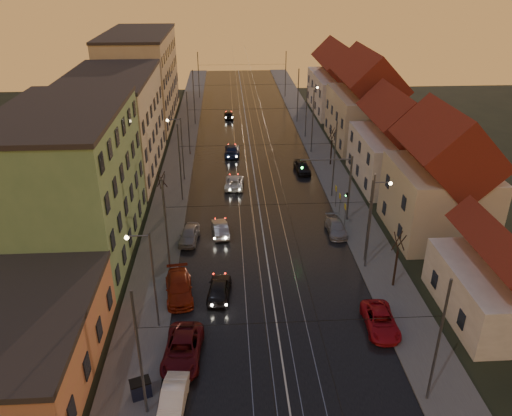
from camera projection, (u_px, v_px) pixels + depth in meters
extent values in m
plane|color=black|center=(279.00, 340.00, 35.90)|extent=(160.00, 160.00, 0.00)
cube|color=black|center=(251.00, 151.00, 71.70)|extent=(16.00, 120.00, 0.04)
cube|color=#4C4C4C|center=(181.00, 152.00, 71.13)|extent=(4.00, 120.00, 0.15)
cube|color=#4C4C4C|center=(319.00, 150.00, 72.22)|extent=(4.00, 120.00, 0.15)
cube|color=gray|center=(235.00, 151.00, 71.57)|extent=(0.06, 120.00, 0.03)
cube|color=gray|center=(245.00, 151.00, 71.65)|extent=(0.06, 120.00, 0.03)
cube|color=gray|center=(256.00, 151.00, 71.73)|extent=(0.06, 120.00, 0.03)
cube|color=gray|center=(266.00, 151.00, 71.81)|extent=(0.06, 120.00, 0.03)
cube|color=tan|center=(13.00, 345.00, 32.16)|extent=(10.00, 14.00, 4.50)
cube|color=#618F5B|center=(70.00, 185.00, 44.61)|extent=(10.00, 18.00, 13.00)
cube|color=#BDB892|center=(114.00, 125.00, 62.73)|extent=(10.00, 20.00, 12.00)
cube|color=tan|center=(141.00, 78.00, 83.78)|extent=(10.00, 24.00, 14.00)
cube|color=beige|center=(500.00, 292.00, 37.73)|extent=(8.00, 10.00, 4.00)
pyramid|color=maroon|center=(509.00, 260.00, 36.45)|extent=(8.16, 10.20, 1.80)
cube|color=#BFB393|center=(437.00, 201.00, 48.71)|extent=(8.50, 10.00, 7.00)
pyramid|color=maroon|center=(446.00, 148.00, 46.32)|extent=(8.67, 10.20, 3.80)
cube|color=beige|center=(395.00, 159.00, 60.57)|extent=(9.00, 12.00, 6.00)
pyramid|color=maroon|center=(400.00, 122.00, 58.53)|extent=(9.18, 12.24, 3.20)
cube|color=#BFB393|center=(364.00, 118.00, 73.67)|extent=(9.00, 14.00, 7.50)
pyramid|color=maroon|center=(368.00, 79.00, 71.13)|extent=(9.18, 14.28, 4.00)
cube|color=beige|center=(339.00, 93.00, 90.00)|extent=(9.00, 16.00, 6.50)
pyramid|color=maroon|center=(341.00, 65.00, 87.79)|extent=(9.18, 16.32, 3.50)
cylinder|color=#595B60|center=(140.00, 356.00, 28.07)|extent=(0.16, 0.16, 9.00)
cylinder|color=#595B60|center=(438.00, 343.00, 29.00)|extent=(0.16, 0.16, 9.00)
cylinder|color=#595B60|center=(166.00, 229.00, 41.50)|extent=(0.16, 0.16, 9.00)
cylinder|color=#595B60|center=(370.00, 223.00, 42.44)|extent=(0.16, 0.16, 9.00)
cylinder|color=#595B60|center=(180.00, 164.00, 54.93)|extent=(0.16, 0.16, 9.00)
cylinder|color=#595B60|center=(334.00, 160.00, 55.87)|extent=(0.16, 0.16, 9.00)
cylinder|color=#595B60|center=(188.00, 124.00, 68.36)|extent=(0.16, 0.16, 9.00)
cylinder|color=#595B60|center=(313.00, 122.00, 69.30)|extent=(0.16, 0.16, 9.00)
cylinder|color=#595B60|center=(194.00, 98.00, 81.79)|extent=(0.16, 0.16, 9.00)
cylinder|color=#595B60|center=(298.00, 96.00, 82.73)|extent=(0.16, 0.16, 9.00)
cylinder|color=#595B60|center=(199.00, 76.00, 97.91)|extent=(0.16, 0.16, 9.00)
cylinder|color=#595B60|center=(286.00, 74.00, 98.84)|extent=(0.16, 0.16, 9.00)
cylinder|color=#595B60|center=(154.00, 282.00, 35.44)|extent=(0.14, 0.14, 8.00)
cylinder|color=#595B60|center=(137.00, 236.00, 33.72)|extent=(1.60, 0.10, 0.10)
sphere|color=#FFD88C|center=(127.00, 237.00, 33.72)|extent=(0.32, 0.32, 0.32)
cylinder|color=#595B60|center=(368.00, 223.00, 43.56)|extent=(0.14, 0.14, 8.00)
cylinder|color=#595B60|center=(382.00, 182.00, 41.93)|extent=(1.60, 0.10, 0.10)
sphere|color=#FFD88C|center=(391.00, 183.00, 42.01)|extent=(0.32, 0.32, 0.32)
cylinder|color=#595B60|center=(182.00, 150.00, 60.51)|extent=(0.14, 0.14, 8.00)
cylinder|color=#595B60|center=(173.00, 119.00, 58.79)|extent=(1.60, 0.10, 0.10)
sphere|color=#FFD88C|center=(167.00, 120.00, 58.79)|extent=(0.32, 0.32, 0.32)
cylinder|color=#595B60|center=(306.00, 112.00, 75.80)|extent=(0.14, 0.14, 8.00)
cylinder|color=#595B60|center=(313.00, 87.00, 74.16)|extent=(1.60, 0.10, 0.10)
sphere|color=#FFD88C|center=(317.00, 88.00, 74.24)|extent=(0.32, 0.32, 0.32)
cylinder|color=#595B60|center=(349.00, 189.00, 50.91)|extent=(0.20, 0.20, 7.20)
cylinder|color=#595B60|center=(326.00, 160.00, 49.31)|extent=(5.20, 0.14, 0.14)
imported|color=black|center=(302.00, 166.00, 49.45)|extent=(0.15, 0.18, 0.90)
sphere|color=#19FF3F|center=(302.00, 168.00, 49.41)|extent=(0.20, 0.20, 0.20)
cylinder|color=black|center=(164.00, 202.00, 52.48)|extent=(0.18, 0.18, 3.50)
cylinder|color=black|center=(164.00, 180.00, 51.44)|extent=(0.37, 0.92, 1.61)
cylinder|color=black|center=(161.00, 179.00, 51.55)|extent=(0.91, 0.40, 1.61)
cylinder|color=black|center=(159.00, 180.00, 51.26)|extent=(0.37, 0.92, 1.61)
cylinder|color=black|center=(163.00, 181.00, 51.16)|extent=(0.84, 0.54, 1.62)
cylinder|color=black|center=(395.00, 269.00, 41.05)|extent=(0.18, 0.18, 3.50)
cylinder|color=black|center=(402.00, 241.00, 40.01)|extent=(0.37, 0.92, 1.61)
cylinder|color=black|center=(397.00, 241.00, 40.13)|extent=(0.91, 0.40, 1.61)
cylinder|color=black|center=(397.00, 243.00, 39.84)|extent=(0.37, 0.92, 1.61)
cylinder|color=black|center=(401.00, 243.00, 39.74)|extent=(0.84, 0.54, 1.62)
cylinder|color=black|center=(331.00, 153.00, 66.13)|extent=(0.18, 0.18, 3.50)
cylinder|color=black|center=(334.00, 134.00, 65.10)|extent=(0.37, 0.92, 1.61)
cylinder|color=black|center=(331.00, 134.00, 65.21)|extent=(0.91, 0.40, 1.61)
cylinder|color=black|center=(331.00, 135.00, 64.92)|extent=(0.37, 0.92, 1.61)
cylinder|color=black|center=(334.00, 135.00, 64.82)|extent=(0.84, 0.54, 1.62)
imported|color=black|center=(219.00, 288.00, 40.33)|extent=(2.21, 4.51, 1.48)
imported|color=gray|center=(220.00, 228.00, 49.57)|extent=(1.94, 4.23, 1.34)
imported|color=silver|center=(234.00, 182.00, 60.06)|extent=(2.51, 4.82, 1.29)
imported|color=#152041|center=(232.00, 150.00, 70.05)|extent=(2.29, 5.16, 1.47)
imported|color=black|center=(229.00, 115.00, 86.65)|extent=(1.64, 3.74, 1.25)
imported|color=white|center=(173.00, 399.00, 30.17)|extent=(1.80, 4.24, 1.36)
imported|color=#530E15|center=(183.00, 349.00, 33.93)|extent=(2.83, 5.54, 1.50)
imported|color=maroon|center=(179.00, 288.00, 40.37)|extent=(2.73, 5.39, 1.50)
imported|color=#96959A|center=(189.00, 235.00, 48.38)|extent=(2.18, 4.30, 1.40)
imported|color=#AC111B|center=(380.00, 321.00, 36.78)|extent=(2.38, 4.86, 1.33)
imported|color=#949499|center=(336.00, 227.00, 49.85)|extent=(1.77, 4.32, 1.25)
imported|color=black|center=(302.00, 167.00, 64.34)|extent=(2.01, 4.38, 1.45)
cube|color=black|center=(141.00, 389.00, 30.86)|extent=(1.40, 1.16, 1.10)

